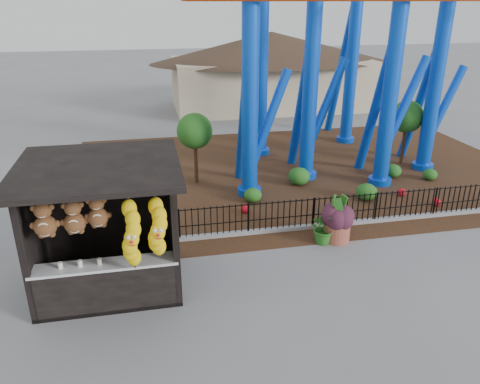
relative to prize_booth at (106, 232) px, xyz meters
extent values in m
plane|color=slate|center=(2.98, -0.90, -1.53)|extent=(120.00, 120.00, 0.00)
cube|color=#331E11|center=(6.98, 7.10, -1.52)|extent=(18.00, 12.00, 0.02)
cube|color=gray|center=(6.98, 2.10, -1.47)|extent=(18.00, 0.18, 0.12)
cube|color=black|center=(-0.02, 0.30, -1.48)|extent=(3.20, 2.60, 0.10)
cube|color=black|center=(-0.02, 1.54, -0.03)|extent=(3.20, 0.12, 3.00)
cube|color=black|center=(-1.56, 0.30, -0.03)|extent=(0.12, 2.60, 3.00)
cube|color=black|center=(1.52, 0.30, -0.03)|extent=(0.12, 2.60, 3.00)
cube|color=black|center=(-0.02, 0.05, 1.53)|extent=(3.50, 3.40, 0.12)
cube|color=black|center=(-1.55, -0.93, -0.03)|extent=(0.14, 0.14, 3.00)
cube|color=black|center=(1.51, -0.93, -0.03)|extent=(0.14, 0.14, 3.00)
cube|color=black|center=(-0.02, -0.75, -0.98)|extent=(3.00, 0.50, 1.10)
cube|color=silver|center=(-0.02, -0.75, -0.41)|extent=(3.10, 0.55, 0.06)
cylinder|color=black|center=(-0.02, -1.15, 1.32)|extent=(2.90, 0.04, 0.04)
cylinder|color=blue|center=(4.48, 5.10, 1.97)|extent=(0.56, 0.56, 7.00)
cylinder|color=blue|center=(4.48, 5.10, -1.41)|extent=(0.84, 0.84, 0.24)
cylinder|color=blue|center=(6.98, 6.30, 2.12)|extent=(0.56, 0.56, 7.30)
cylinder|color=blue|center=(6.98, 6.30, -1.41)|extent=(0.84, 0.84, 0.24)
cylinder|color=blue|center=(9.48, 5.10, 2.22)|extent=(0.56, 0.56, 7.50)
cylinder|color=blue|center=(9.48, 5.10, -1.41)|extent=(0.84, 0.84, 0.24)
cylinder|color=blue|center=(11.98, 6.30, 1.77)|extent=(0.56, 0.56, 6.60)
cylinder|color=blue|center=(11.98, 6.30, -1.41)|extent=(0.84, 0.84, 0.24)
cylinder|color=blue|center=(5.98, 9.60, 3.22)|extent=(0.56, 0.56, 9.50)
cylinder|color=blue|center=(5.98, 9.60, -1.41)|extent=(0.84, 0.84, 0.24)
cylinder|color=blue|center=(10.48, 10.60, 3.72)|extent=(0.56, 0.56, 10.50)
cylinder|color=blue|center=(10.48, 10.60, -1.41)|extent=(0.84, 0.84, 0.24)
cylinder|color=blue|center=(4.48, 6.00, 1.10)|extent=(0.36, 2.21, 5.85)
cylinder|color=blue|center=(5.18, 5.40, 0.92)|extent=(1.62, 0.32, 3.73)
cylinder|color=blue|center=(6.98, 7.20, 1.21)|extent=(0.36, 2.29, 6.10)
cylinder|color=blue|center=(7.68, 6.60, 1.03)|extent=(1.67, 0.32, 3.88)
cylinder|color=blue|center=(9.48, 6.00, 1.28)|extent=(0.36, 2.34, 6.26)
cylinder|color=blue|center=(10.18, 5.40, 1.10)|extent=(1.71, 0.32, 3.99)
cylinder|color=blue|center=(11.98, 7.20, 0.95)|extent=(0.36, 2.10, 5.53)
cylinder|color=blue|center=(12.68, 6.60, 0.78)|extent=(1.54, 0.32, 3.52)
cylinder|color=#974837|center=(6.17, 1.26, -1.21)|extent=(0.81, 0.81, 0.64)
ellipsoid|color=#381625|center=(6.17, 1.26, -0.57)|extent=(0.70, 0.70, 0.64)
imported|color=#225017|center=(5.76, 1.19, -1.07)|extent=(0.84, 0.73, 0.91)
ellipsoid|color=#215619|center=(4.44, 4.38, -1.27)|extent=(0.61, 0.61, 0.49)
ellipsoid|color=#215619|center=(8.30, 3.77, -1.23)|extent=(0.71, 0.71, 0.57)
ellipsoid|color=#215619|center=(10.28, 5.62, -1.26)|extent=(0.64, 0.64, 0.51)
ellipsoid|color=#215619|center=(6.47, 5.60, -1.19)|extent=(0.81, 0.81, 0.65)
ellipsoid|color=#215619|center=(11.53, 5.06, -1.30)|extent=(0.53, 0.53, 0.43)
sphere|color=red|center=(3.99, 3.54, -1.37)|extent=(0.28, 0.28, 0.28)
sphere|color=red|center=(6.96, 2.81, -1.37)|extent=(0.28, 0.28, 0.28)
sphere|color=red|center=(9.66, 3.81, -1.37)|extent=(0.28, 0.28, 0.28)
sphere|color=red|center=(10.35, 2.80, -1.37)|extent=(0.28, 0.28, 0.28)
cube|color=#BFAD8C|center=(8.98, 19.10, -0.03)|extent=(12.00, 6.00, 3.00)
cone|color=#332319|center=(8.98, 19.10, 2.37)|extent=(15.00, 15.00, 1.80)
camera|label=1|loc=(1.07, -9.83, 4.86)|focal=35.00mm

